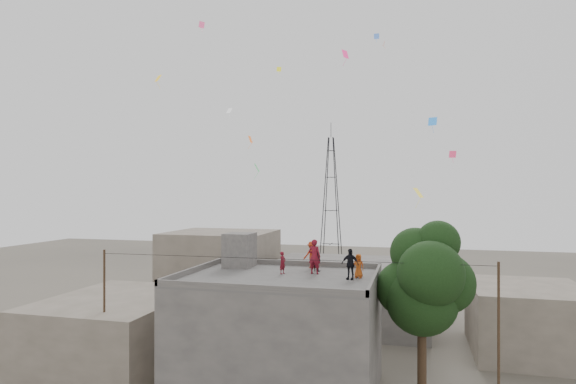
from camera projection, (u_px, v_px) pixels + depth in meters
name	position (u px, v px, depth m)	size (l,w,h in m)	color
main_building	(280.00, 335.00, 25.20)	(10.00, 8.00, 6.10)	#4F4C4A
parapet	(280.00, 274.00, 25.20)	(10.00, 8.00, 0.30)	#4F4C4A
stair_head_box	(240.00, 250.00, 28.53)	(1.60, 1.80, 2.00)	#4F4C4A
neighbor_west	(118.00, 329.00, 29.91)	(8.00, 10.00, 4.00)	#685F52
neighbor_north	(351.00, 293.00, 38.23)	(12.00, 9.00, 5.00)	#4F4C4A
neighbor_northwest	(221.00, 271.00, 43.21)	(9.00, 8.00, 7.00)	#685F52
neighbor_east	(528.00, 320.00, 31.33)	(7.00, 8.00, 4.40)	#685F52
tree	(425.00, 281.00, 23.91)	(4.90, 4.60, 9.10)	black
utility_line	(283.00, 327.00, 23.86)	(20.12, 0.62, 7.40)	black
transmission_tower	(331.00, 203.00, 64.92)	(2.97, 2.97, 20.01)	black
person_red_adult	(315.00, 257.00, 26.03)	(0.68, 0.45, 1.88)	maroon
person_orange_child	(358.00, 266.00, 24.84)	(0.60, 0.39, 1.23)	#C34F16
person_dark_child	(317.00, 261.00, 26.96)	(0.55, 0.43, 1.13)	black
person_dark_adult	(350.00, 264.00, 24.34)	(0.92, 0.38, 1.57)	black
person_orange_adult	(312.00, 255.00, 28.08)	(1.00, 0.58, 1.55)	#AB2E13
person_red_child	(283.00, 263.00, 26.05)	(0.44, 0.29, 1.20)	maroon
kites	(322.00, 106.00, 31.75)	(17.62, 17.30, 12.94)	#E85B18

